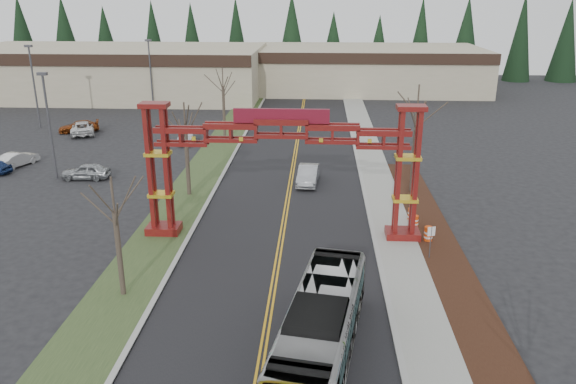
# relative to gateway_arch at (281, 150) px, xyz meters

# --- Properties ---
(road) EXTENTS (12.00, 110.00, 0.02)m
(road) POSITION_rel_gateway_arch_xyz_m (-0.00, 7.00, -5.97)
(road) COLOR black
(road) RESTS_ON ground
(lane_line_left) EXTENTS (0.12, 100.00, 0.01)m
(lane_line_left) POSITION_rel_gateway_arch_xyz_m (-0.12, 7.00, -5.96)
(lane_line_left) COLOR gold
(lane_line_left) RESTS_ON road
(lane_line_right) EXTENTS (0.12, 100.00, 0.01)m
(lane_line_right) POSITION_rel_gateway_arch_xyz_m (0.12, 7.00, -5.96)
(lane_line_right) COLOR gold
(lane_line_right) RESTS_ON road
(curb_right) EXTENTS (0.30, 110.00, 0.15)m
(curb_right) POSITION_rel_gateway_arch_xyz_m (6.15, 7.00, -5.91)
(curb_right) COLOR #A4A49F
(curb_right) RESTS_ON ground
(sidewalk_right) EXTENTS (2.60, 110.00, 0.14)m
(sidewalk_right) POSITION_rel_gateway_arch_xyz_m (7.60, 7.00, -5.91)
(sidewalk_right) COLOR gray
(sidewalk_right) RESTS_ON ground
(landscape_strip) EXTENTS (2.60, 50.00, 0.12)m
(landscape_strip) POSITION_rel_gateway_arch_xyz_m (10.20, -8.00, -5.92)
(landscape_strip) COLOR black
(landscape_strip) RESTS_ON ground
(grass_median) EXTENTS (4.00, 110.00, 0.08)m
(grass_median) POSITION_rel_gateway_arch_xyz_m (-8.00, 7.00, -5.94)
(grass_median) COLOR #2F4522
(grass_median) RESTS_ON ground
(curb_left) EXTENTS (0.30, 110.00, 0.15)m
(curb_left) POSITION_rel_gateway_arch_xyz_m (-6.15, 7.00, -5.91)
(curb_left) COLOR #A4A49F
(curb_left) RESTS_ON ground
(gateway_arch) EXTENTS (18.20, 1.60, 8.90)m
(gateway_arch) POSITION_rel_gateway_arch_xyz_m (0.00, 0.00, 0.00)
(gateway_arch) COLOR #5B0C10
(gateway_arch) RESTS_ON ground
(retail_building_west) EXTENTS (46.00, 22.30, 7.50)m
(retail_building_west) POSITION_rel_gateway_arch_xyz_m (-30.00, 53.96, -2.22)
(retail_building_west) COLOR tan
(retail_building_west) RESTS_ON ground
(retail_building_east) EXTENTS (38.00, 20.30, 7.00)m
(retail_building_east) POSITION_rel_gateway_arch_xyz_m (10.00, 61.95, -2.47)
(retail_building_east) COLOR tan
(retail_building_east) RESTS_ON ground
(conifer_treeline) EXTENTS (116.10, 5.60, 13.00)m
(conifer_treeline) POSITION_rel_gateway_arch_xyz_m (0.25, 74.00, 0.50)
(conifer_treeline) COLOR black
(conifer_treeline) RESTS_ON ground
(transit_bus) EXTENTS (4.58, 11.74, 3.19)m
(transit_bus) POSITION_rel_gateway_arch_xyz_m (2.60, -13.48, -4.39)
(transit_bus) COLOR #B6BABE
(transit_bus) RESTS_ON ground
(silver_sedan) EXTENTS (1.95, 4.78, 1.54)m
(silver_sedan) POSITION_rel_gateway_arch_xyz_m (1.50, 11.16, -5.21)
(silver_sedan) COLOR #A5A8AD
(silver_sedan) RESTS_ON ground
(parked_car_near_a) EXTENTS (4.20, 1.81, 1.41)m
(parked_car_near_a) POSITION_rel_gateway_arch_xyz_m (-17.92, 11.28, -5.28)
(parked_car_near_a) COLOR #9CA0A3
(parked_car_near_a) RESTS_ON ground
(parked_car_near_b) EXTENTS (2.74, 4.33, 1.35)m
(parked_car_near_b) POSITION_rel_gateway_arch_xyz_m (-25.91, 14.78, -5.31)
(parked_car_near_b) COLOR silver
(parked_car_near_b) RESTS_ON ground
(parked_car_mid_a) EXTENTS (4.92, 3.30, 1.32)m
(parked_car_mid_a) POSITION_rel_gateway_arch_xyz_m (-25.78, 28.62, -5.32)
(parked_car_mid_a) COLOR #883913
(parked_car_mid_a) RESTS_ON ground
(parked_car_far_a) EXTENTS (1.73, 4.39, 1.42)m
(parked_car_far_a) POSITION_rel_gateway_arch_xyz_m (-11.92, 24.33, -5.27)
(parked_car_far_a) COLOR #A1A3A9
(parked_car_far_a) RESTS_ON ground
(parked_car_far_b) EXTENTS (4.31, 6.03, 1.53)m
(parked_car_far_b) POSITION_rel_gateway_arch_xyz_m (-24.89, 27.63, -5.22)
(parked_car_far_b) COLOR white
(parked_car_far_b) RESTS_ON ground
(bare_tree_median_near) EXTENTS (2.89, 2.89, 6.68)m
(bare_tree_median_near) POSITION_rel_gateway_arch_xyz_m (-8.00, -8.30, -1.23)
(bare_tree_median_near) COLOR #382D26
(bare_tree_median_near) RESTS_ON ground
(bare_tree_median_mid) EXTENTS (3.26, 3.26, 7.52)m
(bare_tree_median_mid) POSITION_rel_gateway_arch_xyz_m (-8.00, 7.68, -0.64)
(bare_tree_median_mid) COLOR #382D26
(bare_tree_median_mid) RESTS_ON ground
(bare_tree_median_far) EXTENTS (3.05, 3.05, 7.92)m
(bare_tree_median_far) POSITION_rel_gateway_arch_xyz_m (-8.00, 25.49, -0.12)
(bare_tree_median_far) COLOR #382D26
(bare_tree_median_far) RESTS_ON ground
(bare_tree_right_far) EXTENTS (3.43, 3.43, 8.76)m
(bare_tree_right_far) POSITION_rel_gateway_arch_xyz_m (10.00, 9.42, 0.47)
(bare_tree_right_far) COLOR #382D26
(bare_tree_right_far) RESTS_ON ground
(light_pole_near) EXTENTS (0.80, 0.40, 9.23)m
(light_pole_near) POSITION_rel_gateway_arch_xyz_m (-20.57, 11.26, -0.64)
(light_pole_near) COLOR #3F3F44
(light_pole_near) RESTS_ON ground
(light_pole_mid) EXTENTS (0.85, 0.42, 9.79)m
(light_pole_mid) POSITION_rel_gateway_arch_xyz_m (-31.41, 30.55, -0.32)
(light_pole_mid) COLOR #3F3F44
(light_pole_mid) RESTS_ON ground
(light_pole_far) EXTENTS (0.83, 0.41, 9.57)m
(light_pole_far) POSITION_rel_gateway_arch_xyz_m (-20.95, 42.68, -0.45)
(light_pole_far) COLOR #3F3F44
(light_pole_far) RESTS_ON ground
(street_sign) EXTENTS (0.48, 0.18, 2.14)m
(street_sign) POSITION_rel_gateway_arch_xyz_m (9.22, -3.03, -4.44)
(street_sign) COLOR #3F3F44
(street_sign) RESTS_ON ground
(barrel_south) EXTENTS (0.57, 0.57, 1.05)m
(barrel_south) POSITION_rel_gateway_arch_xyz_m (9.61, -0.45, -5.46)
(barrel_south) COLOR #E6450C
(barrel_south) RESTS_ON ground
(barrel_mid) EXTENTS (0.48, 0.48, 0.89)m
(barrel_mid) POSITION_rel_gateway_arch_xyz_m (9.11, 1.91, -5.54)
(barrel_mid) COLOR #E6450C
(barrel_mid) RESTS_ON ground
(barrel_north) EXTENTS (0.53, 0.53, 0.98)m
(barrel_north) POSITION_rel_gateway_arch_xyz_m (9.05, 3.10, -5.49)
(barrel_north) COLOR #E6450C
(barrel_north) RESTS_ON ground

